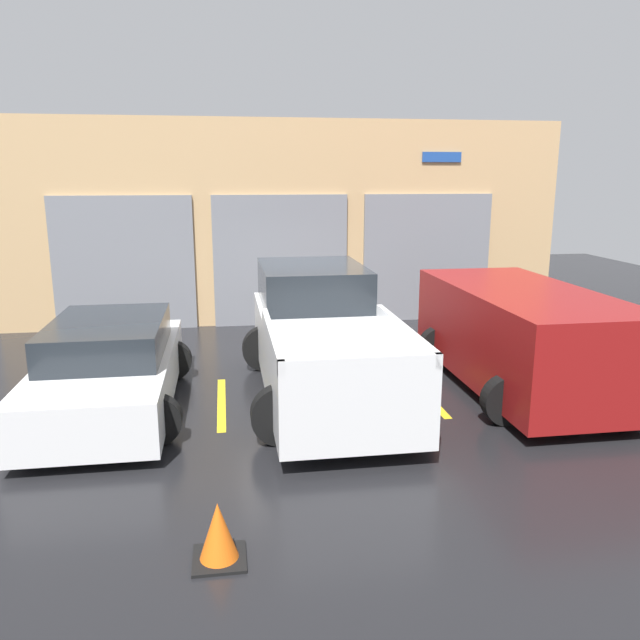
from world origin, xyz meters
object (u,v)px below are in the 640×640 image
pickup_truck (322,339)px  sedan_white (110,368)px  traffic_cone (218,534)px  sedan_side (521,335)px

pickup_truck → sedan_white: 3.14m
traffic_cone → sedan_white: bearing=111.4°
pickup_truck → traffic_cone: bearing=-110.7°
pickup_truck → sedan_side: (3.12, -0.26, 0.01)m
sedan_white → traffic_cone: (1.54, -3.94, -0.36)m
traffic_cone → pickup_truck: bearing=69.3°
pickup_truck → sedan_white: bearing=-175.5°
pickup_truck → traffic_cone: (-1.58, -4.18, -0.61)m
pickup_truck → traffic_cone: 4.51m
pickup_truck → sedan_white: pickup_truck is taller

